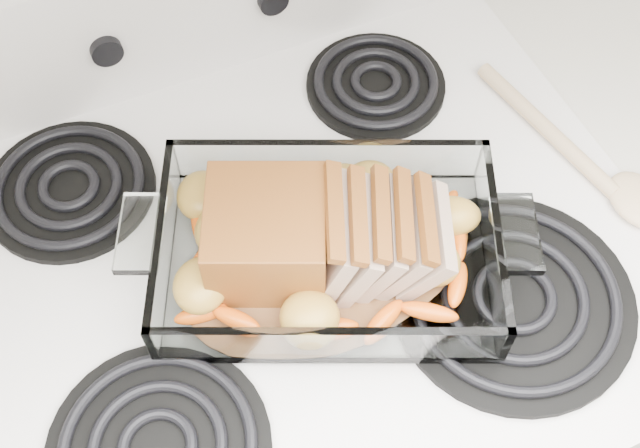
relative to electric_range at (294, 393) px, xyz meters
name	(u,v)px	position (x,y,z in m)	size (l,w,h in m)	color
electric_range	(294,393)	(0.00, 0.00, 0.00)	(0.78, 0.70, 1.12)	silver
baking_dish	(328,254)	(0.03, -0.05, 0.48)	(0.34, 0.22, 0.07)	white
pork_roast	(307,245)	(0.01, -0.05, 0.52)	(0.24, 0.12, 0.09)	brown
roast_vegetables	(310,224)	(0.03, -0.01, 0.49)	(0.36, 0.19, 0.04)	#F05E0B
wooden_spoon	(597,168)	(0.36, -0.06, 0.46)	(0.10, 0.28, 0.02)	tan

